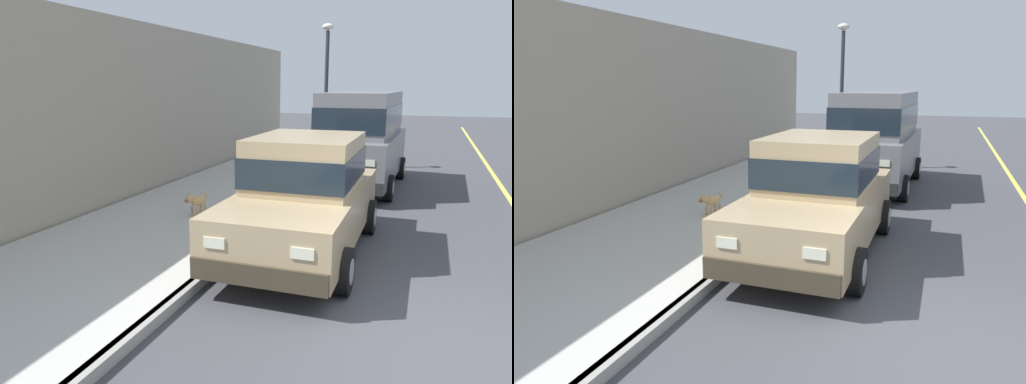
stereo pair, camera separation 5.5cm
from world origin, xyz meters
TOP-DOWN VIEW (x-y plane):
  - ground_plane at (0.00, 0.00)m, footprint 80.00×80.00m
  - curb at (-3.20, 0.00)m, footprint 0.16×64.00m
  - sidewalk at (-5.00, 0.00)m, footprint 3.60×64.00m
  - car_tan_sedan at (-2.19, 2.57)m, footprint 2.04×4.60m
  - car_grey_van at (-2.07, 8.14)m, footprint 2.25×4.96m
  - dog_tan at (-4.67, 3.55)m, footprint 0.28×0.75m
  - street_lamp at (-3.55, 10.50)m, footprint 0.36×0.36m
  - building_facade at (-7.10, 6.28)m, footprint 0.50×20.00m

SIDE VIEW (x-z plane):
  - ground_plane at x=0.00m, z-range 0.00..0.00m
  - curb at x=-3.20m, z-range 0.00..0.14m
  - sidewalk at x=-5.00m, z-range 0.00..0.14m
  - dog_tan at x=-4.67m, z-range 0.18..0.67m
  - car_tan_sedan at x=-2.19m, z-range 0.02..1.94m
  - car_grey_van at x=-2.07m, z-range 0.13..2.65m
  - building_facade at x=-7.10m, z-range 0.00..4.15m
  - street_lamp at x=-3.55m, z-range 0.70..5.12m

